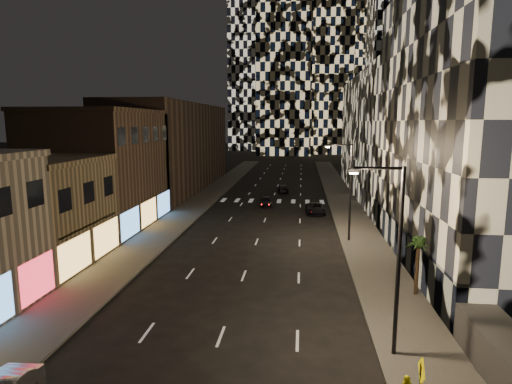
% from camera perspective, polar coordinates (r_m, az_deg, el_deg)
% --- Properties ---
extents(sidewalk_left, '(4.00, 120.00, 0.15)m').
position_cam_1_polar(sidewalk_left, '(62.15, -7.08, -0.95)').
color(sidewalk_left, '#47443F').
rests_on(sidewalk_left, ground).
extents(sidewalk_right, '(4.00, 120.00, 0.15)m').
position_cam_1_polar(sidewalk_right, '(60.83, 11.60, -1.29)').
color(sidewalk_right, '#47443F').
rests_on(sidewalk_right, ground).
extents(curb_left, '(0.20, 120.00, 0.15)m').
position_cam_1_polar(curb_left, '(61.71, -5.18, -0.99)').
color(curb_left, '#4C4C47').
rests_on(curb_left, ground).
extents(curb_right, '(0.20, 120.00, 0.15)m').
position_cam_1_polar(curb_right, '(60.66, 9.63, -1.26)').
color(curb_right, '#4C4C47').
rests_on(curb_right, ground).
extents(retail_tan, '(10.00, 10.00, 8.00)m').
position_cam_1_polar(retail_tan, '(37.75, -27.98, -2.60)').
color(retail_tan, '#816D4D').
rests_on(retail_tan, ground).
extents(retail_brown, '(10.00, 15.00, 12.00)m').
position_cam_1_polar(retail_brown, '(48.17, -19.89, 2.71)').
color(retail_brown, '#4E3B2C').
rests_on(retail_brown, ground).
extents(retail_filler_left, '(10.00, 40.00, 14.00)m').
position_cam_1_polar(retail_filler_left, '(72.76, -10.80, 5.95)').
color(retail_filler_left, '#4E3B2C').
rests_on(retail_filler_left, ground).
extents(midrise_base, '(0.60, 25.00, 3.00)m').
position_cam_1_polar(midrise_base, '(36.30, 19.12, -6.52)').
color(midrise_base, '#383838').
rests_on(midrise_base, ground).
extents(plinth_right, '(2.00, 8.00, 2.00)m').
position_cam_1_polar(plinth_right, '(22.12, 31.01, -19.24)').
color(plinth_right, '#383838').
rests_on(plinth_right, ground).
extents(midrise_filler_right, '(16.00, 40.00, 18.00)m').
position_cam_1_polar(midrise_filler_right, '(68.44, 19.71, 7.04)').
color(midrise_filler_right, '#232326').
rests_on(midrise_filler_right, ground).
extents(tower_center_low, '(18.00, 18.00, 95.00)m').
position_cam_1_polar(tower_center_low, '(154.01, 3.98, 22.99)').
color(tower_center_low, black).
rests_on(tower_center_low, ground).
extents(streetlight_near, '(2.55, 0.25, 9.00)m').
position_cam_1_polar(streetlight_near, '(20.80, 17.92, -7.16)').
color(streetlight_near, black).
rests_on(streetlight_near, sidewalk_right).
extents(streetlight_far, '(2.55, 0.25, 9.00)m').
position_cam_1_polar(streetlight_far, '(40.17, 12.18, 0.91)').
color(streetlight_far, black).
rests_on(streetlight_far, sidewalk_right).
extents(car_dark_midlane, '(1.96, 3.93, 1.29)m').
position_cam_1_polar(car_dark_midlane, '(56.90, 1.40, -1.25)').
color(car_dark_midlane, black).
rests_on(car_dark_midlane, ground).
extents(car_dark_oncoming, '(2.04, 4.23, 1.19)m').
position_cam_1_polar(car_dark_oncoming, '(68.22, 3.62, 0.46)').
color(car_dark_oncoming, black).
rests_on(car_dark_oncoming, ground).
extents(car_dark_rightlane, '(2.38, 4.73, 1.28)m').
position_cam_1_polar(car_dark_rightlane, '(52.76, 7.94, -2.18)').
color(car_dark_rightlane, black).
rests_on(car_dark_rightlane, ground).
extents(fire_hydrant, '(0.35, 0.34, 0.71)m').
position_cam_1_polar(fire_hydrant, '(20.17, 19.45, -22.97)').
color(fire_hydrant, yellow).
rests_on(fire_hydrant, sidewalk_right).
extents(ped_sign, '(0.12, 0.98, 2.96)m').
position_cam_1_polar(ped_sign, '(17.20, 21.11, -22.57)').
color(ped_sign, black).
rests_on(ped_sign, sidewalk_right).
extents(palm_tree, '(1.92, 1.94, 3.81)m').
position_cam_1_polar(palm_tree, '(29.08, 20.84, -6.85)').
color(palm_tree, '#47331E').
rests_on(palm_tree, sidewalk_right).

